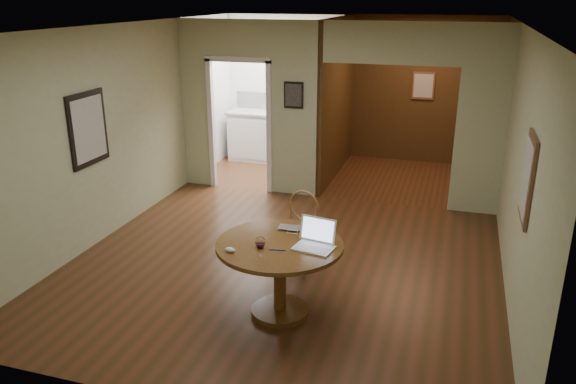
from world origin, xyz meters
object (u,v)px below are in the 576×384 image
(dining_table, at_px, (280,262))
(chair, at_px, (300,227))
(closed_laptop, at_px, (294,230))
(open_laptop, at_px, (316,240))

(dining_table, distance_m, chair, 0.99)
(dining_table, relative_size, closed_laptop, 3.65)
(dining_table, height_order, chair, chair)
(open_laptop, distance_m, closed_laptop, 0.40)
(chair, height_order, open_laptop, open_laptop)
(dining_table, height_order, open_laptop, open_laptop)
(dining_table, height_order, closed_laptop, closed_laptop)
(open_laptop, bearing_deg, chair, 123.99)
(closed_laptop, bearing_deg, open_laptop, -46.47)
(open_laptop, relative_size, closed_laptop, 1.19)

